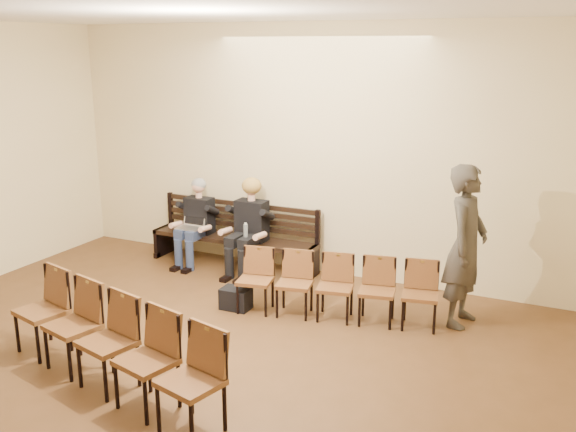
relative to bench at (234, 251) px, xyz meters
name	(u,v)px	position (x,y,z in m)	size (l,w,h in m)	color
room_walls	(111,130)	(1.20, -3.86, 2.31)	(8.02, 10.01, 3.51)	beige
bench	(234,251)	(0.00, 0.00, 0.00)	(2.60, 0.90, 0.45)	black
seated_man	(196,223)	(-0.57, -0.12, 0.39)	(0.51, 0.71, 1.23)	black
seated_woman	(249,229)	(0.33, -0.12, 0.42)	(0.56, 0.77, 1.30)	black
laptop	(189,228)	(-0.58, -0.29, 0.36)	(0.36, 0.29, 0.26)	silver
water_bottle	(246,239)	(0.40, -0.33, 0.33)	(0.06, 0.06, 0.21)	silver
bag	(236,299)	(0.84, -1.39, -0.09)	(0.36, 0.25, 0.27)	black
passerby	(467,234)	(3.45, -0.60, 0.87)	(0.80, 0.53, 2.19)	#3A362F
chair_row_front	(335,288)	(2.06, -1.13, 0.17)	(2.40, 0.43, 0.78)	brown
chair_row_back	(107,343)	(0.70, -3.56, 0.23)	(2.80, 0.50, 0.91)	brown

